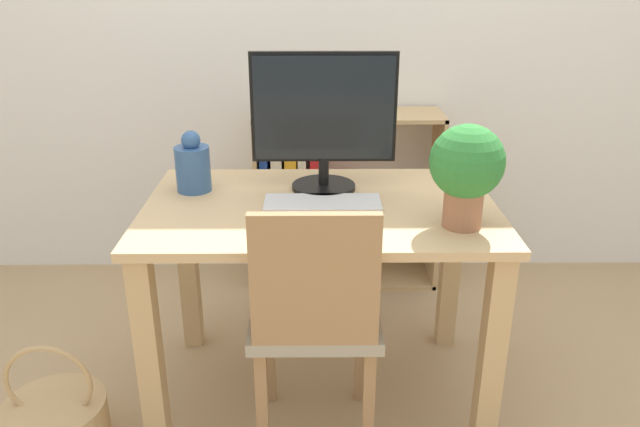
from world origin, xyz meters
TOP-DOWN VIEW (x-y plane):
  - ground_plane at (0.00, 0.00)m, footprint 10.00×10.00m
  - wall_back at (0.00, 1.06)m, footprint 8.00×0.05m
  - desk at (0.00, 0.00)m, footprint 1.16×0.74m
  - monitor at (0.01, 0.15)m, footprint 0.49×0.22m
  - keyboard at (0.01, -0.01)m, footprint 0.38×0.15m
  - vase at (-0.44, 0.14)m, footprint 0.12×0.12m
  - potted_plant at (0.43, -0.18)m, footprint 0.22×0.22m
  - chair at (-0.02, -0.28)m, footprint 0.40×0.40m
  - bookshelf at (-0.02, 0.88)m, footprint 0.87×0.28m
  - basket at (-0.85, -0.32)m, footprint 0.32×0.32m

SIDE VIEW (x-z plane):
  - ground_plane at x=0.00m, z-range 0.00..0.00m
  - basket at x=-0.85m, z-range -0.10..0.31m
  - bookshelf at x=-0.02m, z-range -0.03..0.82m
  - chair at x=-0.02m, z-range 0.05..0.92m
  - desk at x=0.00m, z-range 0.23..0.97m
  - keyboard at x=0.01m, z-range 0.74..0.76m
  - vase at x=-0.44m, z-range 0.73..0.94m
  - potted_plant at x=0.43m, z-range 0.77..1.08m
  - monitor at x=0.01m, z-range 0.77..1.24m
  - wall_back at x=0.00m, z-range 0.00..2.60m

